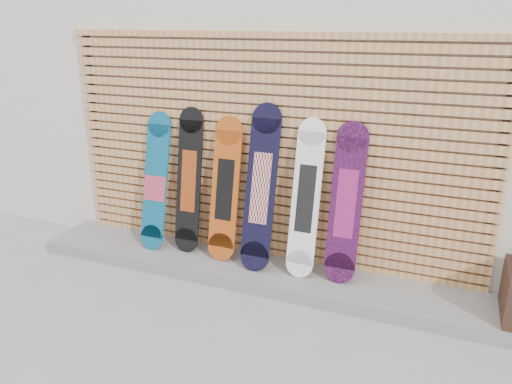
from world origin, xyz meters
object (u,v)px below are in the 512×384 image
Objects in this scene: snowboard_0 at (156,182)px; snowboard_3 at (261,188)px; snowboard_4 at (306,199)px; snowboard_5 at (346,204)px; snowboard_2 at (225,190)px; snowboard_1 at (189,181)px.

snowboard_3 is (1.17, -0.02, 0.09)m from snowboard_0.
snowboard_4 is (1.60, 0.01, 0.04)m from snowboard_0.
snowboard_3 reaches higher than snowboard_5.
snowboard_2 is at bearing 179.94° from snowboard_5.
snowboard_2 is 0.40m from snowboard_3.
snowboard_4 is at bearing -1.16° from snowboard_2.
snowboard_2 is at bearing -2.91° from snowboard_1.
snowboard_1 is 1.24m from snowboard_4.
snowboard_1 is 0.94× the size of snowboard_3.
snowboard_3 is 0.44m from snowboard_4.
snowboard_1 is at bearing 179.21° from snowboard_5.
snowboard_2 is (0.78, 0.02, 0.01)m from snowboard_0.
snowboard_0 is 1.97m from snowboard_5.
snowboard_1 is at bearing 177.09° from snowboard_2.
snowboard_3 is 0.80m from snowboard_5.
snowboard_5 is at bearing 0.65° from snowboard_0.
snowboard_0 is at bearing -179.35° from snowboard_5.
snowboard_2 is 0.97× the size of snowboard_4.
snowboard_0 is at bearing -178.26° from snowboard_2.
snowboard_5 is (0.80, 0.04, -0.06)m from snowboard_3.
snowboard_3 is at bearing -177.27° from snowboard_5.
snowboard_3 is (0.39, -0.04, 0.08)m from snowboard_2.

